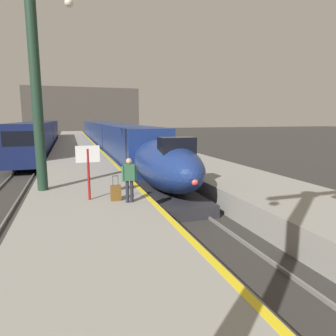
% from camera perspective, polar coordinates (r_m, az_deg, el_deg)
% --- Properties ---
extents(platform_left, '(4.80, 110.00, 1.05)m').
position_cam_1_polar(platform_left, '(24.24, -16.58, 0.35)').
color(platform_left, gray).
rests_on(platform_left, ground).
extents(platform_right, '(4.80, 110.00, 1.05)m').
position_cam_1_polar(platform_right, '(25.75, 1.73, 1.26)').
color(platform_right, gray).
rests_on(platform_right, ground).
extents(platform_left_safety_stripe, '(0.20, 107.80, 0.01)m').
position_cam_1_polar(platform_left_safety_stripe, '(24.33, -11.26, 1.86)').
color(platform_left_safety_stripe, yellow).
rests_on(platform_left_safety_stripe, platform_left).
extents(rail_main_left, '(0.08, 110.00, 0.12)m').
position_cam_1_polar(rail_main_left, '(27.30, -9.79, 0.61)').
color(rail_main_left, slate).
rests_on(rail_main_left, ground).
extents(rail_main_right, '(0.08, 110.00, 0.12)m').
position_cam_1_polar(rail_main_right, '(27.55, -6.70, 0.76)').
color(rail_main_right, slate).
rests_on(rail_main_right, ground).
extents(rail_secondary_left, '(0.08, 110.00, 0.12)m').
position_cam_1_polar(rail_secondary_left, '(27.34, -26.82, -0.27)').
color(rail_secondary_left, slate).
rests_on(rail_secondary_left, ground).
extents(rail_secondary_right, '(0.08, 110.00, 0.12)m').
position_cam_1_polar(rail_secondary_right, '(27.15, -23.69, -0.11)').
color(rail_secondary_right, slate).
rests_on(rail_secondary_right, ground).
extents(highspeed_train_main, '(2.92, 57.69, 3.60)m').
position_cam_1_polar(highspeed_train_main, '(39.15, -11.43, 5.99)').
color(highspeed_train_main, navy).
rests_on(highspeed_train_main, ground).
extents(regional_train_adjacent, '(2.85, 36.60, 3.80)m').
position_cam_1_polar(regional_train_adjacent, '(41.95, -23.04, 5.89)').
color(regional_train_adjacent, '#141E4C').
rests_on(regional_train_adjacent, ground).
extents(station_column_mid, '(4.00, 0.68, 8.86)m').
position_cam_1_polar(station_column_mid, '(14.26, -24.18, 17.58)').
color(station_column_mid, '#1E3828').
rests_on(station_column_mid, platform_left).
extents(passenger_near_edge, '(0.57, 0.22, 1.69)m').
position_cam_1_polar(passenger_near_edge, '(11.26, -7.42, -1.65)').
color(passenger_near_edge, '#23232D').
rests_on(passenger_near_edge, platform_left).
extents(rolling_suitcase, '(0.40, 0.22, 0.98)m').
position_cam_1_polar(rolling_suitcase, '(11.73, -9.94, -4.70)').
color(rolling_suitcase, brown).
rests_on(rolling_suitcase, platform_left).
extents(departure_info_board, '(0.90, 0.10, 2.12)m').
position_cam_1_polar(departure_info_board, '(11.85, -15.04, 1.19)').
color(departure_info_board, maroon).
rests_on(departure_info_board, platform_left).
extents(terminus_back_wall, '(36.00, 2.00, 14.00)m').
position_cam_1_polar(terminus_back_wall, '(101.34, -15.88, 10.69)').
color(terminus_back_wall, '#4C4742').
rests_on(terminus_back_wall, ground).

